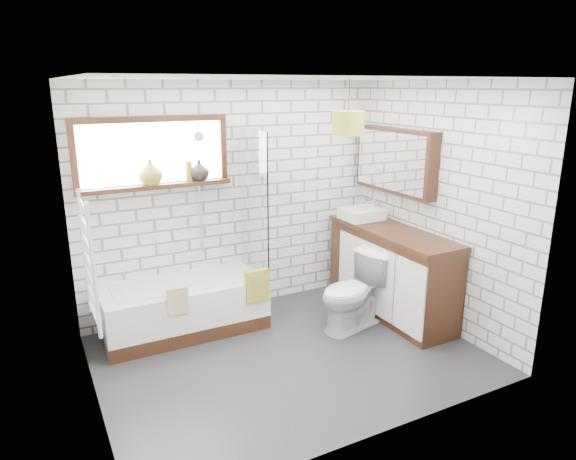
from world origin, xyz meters
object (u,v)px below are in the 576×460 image
bathtub (184,307)px  vanity (391,271)px  pendant (348,123)px  basin (362,214)px  toilet (354,292)px

bathtub → vanity: (2.15, -0.62, 0.22)m
bathtub → pendant: bearing=-23.6°
vanity → basin: size_ratio=3.94×
pendant → bathtub: bearing=156.4°
bathtub → basin: basin is taller
pendant → toilet: bearing=-49.1°
toilet → pendant: pendant is taller
basin → pendant: pendant is taller
toilet → pendant: (-0.08, 0.09, 1.70)m
bathtub → basin: size_ratio=3.78×
vanity → toilet: (-0.57, -0.12, -0.09)m
toilet → vanity: bearing=89.0°
bathtub → pendant: pendant is taller
bathtub → basin: (2.09, -0.12, 0.77)m
bathtub → basin: 2.23m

